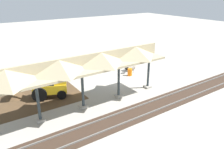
% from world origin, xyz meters
% --- Properties ---
extents(ground_plane, '(120.00, 120.00, 0.00)m').
position_xyz_m(ground_plane, '(0.00, 0.00, 0.00)').
color(ground_plane, '#9E998E').
extents(dirt_work_zone, '(9.14, 7.00, 0.01)m').
position_xyz_m(dirt_work_zone, '(10.04, -0.95, 0.00)').
color(dirt_work_zone, '#4C3823').
rests_on(dirt_work_zone, ground).
extents(platform_canopy, '(16.77, 3.20, 4.90)m').
position_xyz_m(platform_canopy, '(6.72, 3.79, 4.17)').
color(platform_canopy, '#9E998E').
rests_on(platform_canopy, ground).
extents(rail_tracks, '(60.00, 2.58, 0.15)m').
position_xyz_m(rail_tracks, '(0.00, 7.22, 0.03)').
color(rail_tracks, slate).
rests_on(rail_tracks, ground).
extents(stop_sign, '(0.65, 0.44, 2.26)m').
position_xyz_m(stop_sign, '(-2.67, -0.58, 1.63)').
color(stop_sign, gray).
rests_on(stop_sign, ground).
extents(backhoe, '(5.13, 2.98, 2.82)m').
position_xyz_m(backhoe, '(8.60, 0.05, 1.27)').
color(backhoe, yellow).
rests_on(backhoe, ground).
extents(dirt_mound, '(4.63, 4.63, 1.47)m').
position_xyz_m(dirt_mound, '(11.61, -2.01, 0.00)').
color(dirt_mound, '#4C3823').
rests_on(dirt_mound, ground).
extents(concrete_pipe, '(1.18, 0.94, 0.90)m').
position_xyz_m(concrete_pipe, '(-2.91, -1.62, 0.45)').
color(concrete_pipe, '#9E9384').
rests_on(concrete_pipe, ground).
extents(traffic_barrel, '(0.56, 0.56, 0.90)m').
position_xyz_m(traffic_barrel, '(-1.70, -0.13, 0.45)').
color(traffic_barrel, orange).
rests_on(traffic_barrel, ground).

